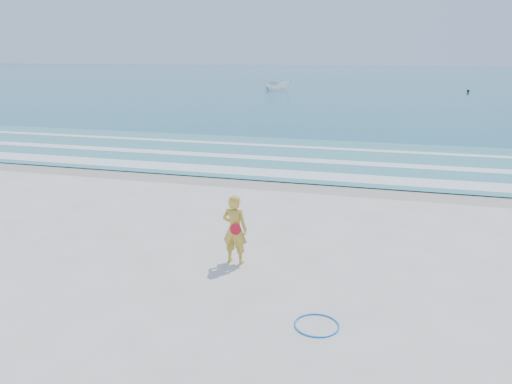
# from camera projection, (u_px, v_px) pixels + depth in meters

# --- Properties ---
(ground) EXTENTS (400.00, 400.00, 0.00)m
(ground) POSITION_uv_depth(u_px,v_px,m) (175.00, 279.00, 11.08)
(ground) COLOR silver
(ground) RESTS_ON ground
(wet_sand) EXTENTS (400.00, 2.40, 0.00)m
(wet_sand) POSITION_uv_depth(u_px,v_px,m) (272.00, 182.00, 19.42)
(wet_sand) COLOR #B2A893
(wet_sand) RESTS_ON ground
(ocean) EXTENTS (400.00, 190.00, 0.04)m
(ocean) POSITION_uv_depth(u_px,v_px,m) (378.00, 76.00, 108.45)
(ocean) COLOR #19727F
(ocean) RESTS_ON ground
(shallow) EXTENTS (400.00, 10.00, 0.01)m
(shallow) POSITION_uv_depth(u_px,v_px,m) (297.00, 156.00, 24.05)
(shallow) COLOR #59B7AD
(shallow) RESTS_ON ocean
(foam_near) EXTENTS (400.00, 1.40, 0.01)m
(foam_near) POSITION_uv_depth(u_px,v_px,m) (280.00, 173.00, 20.62)
(foam_near) COLOR white
(foam_near) RESTS_ON shallow
(foam_mid) EXTENTS (400.00, 0.90, 0.01)m
(foam_mid) POSITION_uv_depth(u_px,v_px,m) (294.00, 160.00, 23.30)
(foam_mid) COLOR white
(foam_mid) RESTS_ON shallow
(foam_far) EXTENTS (400.00, 0.60, 0.01)m
(foam_far) POSITION_uv_depth(u_px,v_px,m) (306.00, 147.00, 26.36)
(foam_far) COLOR white
(foam_far) RESTS_ON shallow
(hoop) EXTENTS (0.94, 0.94, 0.03)m
(hoop) POSITION_uv_depth(u_px,v_px,m) (317.00, 325.00, 9.18)
(hoop) COLOR blue
(hoop) RESTS_ON ground
(boat) EXTENTS (4.19, 2.42, 1.53)m
(boat) POSITION_uv_depth(u_px,v_px,m) (278.00, 85.00, 65.59)
(boat) COLOR white
(boat) RESTS_ON ocean
(buoy) EXTENTS (0.38, 0.38, 0.38)m
(buoy) POSITION_uv_depth(u_px,v_px,m) (468.00, 91.00, 63.24)
(buoy) COLOR black
(buoy) RESTS_ON ocean
(woman) EXTENTS (0.65, 0.46, 1.68)m
(woman) POSITION_uv_depth(u_px,v_px,m) (235.00, 229.00, 11.76)
(woman) COLOR gold
(woman) RESTS_ON ground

